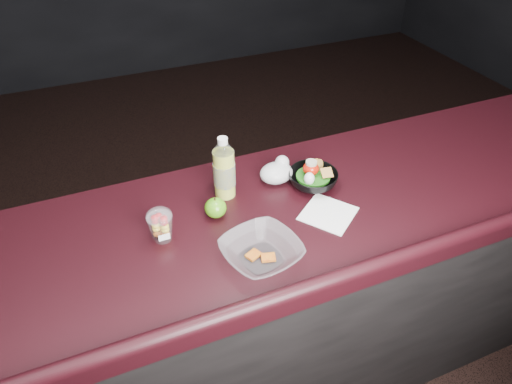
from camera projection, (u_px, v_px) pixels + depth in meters
counter at (266, 307)px, 1.85m from camera, size 4.06×0.71×1.02m
lemonade_bottle at (224, 172)px, 1.55m from camera, size 0.08×0.08×0.23m
fruit_cup at (160, 225)px, 1.40m from camera, size 0.08×0.08×0.11m
green_apple at (215, 208)px, 1.50m from camera, size 0.07×0.07×0.08m
plastic_bag at (277, 172)px, 1.65m from camera, size 0.12×0.10×0.09m
snack_bowl at (313, 178)px, 1.63m from camera, size 0.22×0.22×0.10m
takeout_bowl at (261, 252)px, 1.35m from camera, size 0.27×0.27×0.06m
paper_napkin at (328, 214)px, 1.53m from camera, size 0.22×0.22×0.00m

